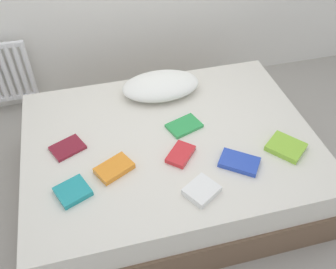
% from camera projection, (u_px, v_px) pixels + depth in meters
% --- Properties ---
extents(ground_plane, '(8.00, 8.00, 0.00)m').
position_uv_depth(ground_plane, '(170.00, 183.00, 2.88)').
color(ground_plane, '#9E998E').
extents(bed, '(2.00, 1.50, 0.50)m').
position_uv_depth(bed, '(170.00, 162.00, 2.71)').
color(bed, brown).
rests_on(bed, ground).
extents(radiator, '(0.43, 0.04, 0.56)m').
position_uv_depth(radiator, '(6.00, 73.00, 3.22)').
color(radiator, white).
rests_on(radiator, ground).
extents(pillow, '(0.59, 0.36, 0.14)m').
position_uv_depth(pillow, '(161.00, 86.00, 2.84)').
color(pillow, white).
rests_on(pillow, bed).
extents(textbook_orange, '(0.26, 0.23, 0.04)m').
position_uv_depth(textbook_orange, '(114.00, 168.00, 2.31)').
color(textbook_orange, orange).
rests_on(textbook_orange, bed).
extents(textbook_blue, '(0.28, 0.27, 0.03)m').
position_uv_depth(textbook_blue, '(239.00, 162.00, 2.35)').
color(textbook_blue, '#2847B7').
rests_on(textbook_blue, bed).
extents(textbook_teal, '(0.23, 0.23, 0.04)m').
position_uv_depth(textbook_teal, '(73.00, 191.00, 2.18)').
color(textbook_teal, teal).
rests_on(textbook_teal, bed).
extents(textbook_lime, '(0.29, 0.29, 0.04)m').
position_uv_depth(textbook_lime, '(286.00, 147.00, 2.44)').
color(textbook_lime, '#8CC638').
rests_on(textbook_lime, bed).
extents(textbook_red, '(0.23, 0.23, 0.03)m').
position_uv_depth(textbook_red, '(181.00, 154.00, 2.40)').
color(textbook_red, red).
rests_on(textbook_red, bed).
extents(textbook_white, '(0.24, 0.23, 0.04)m').
position_uv_depth(textbook_white, '(202.00, 190.00, 2.18)').
color(textbook_white, white).
rests_on(textbook_white, bed).
extents(textbook_maroon, '(0.25, 0.22, 0.02)m').
position_uv_depth(textbook_maroon, '(68.00, 148.00, 2.45)').
color(textbook_maroon, maroon).
rests_on(textbook_maroon, bed).
extents(textbook_green, '(0.26, 0.22, 0.02)m').
position_uv_depth(textbook_green, '(184.00, 126.00, 2.60)').
color(textbook_green, green).
rests_on(textbook_green, bed).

